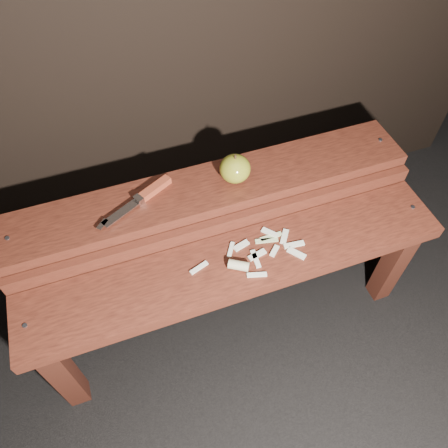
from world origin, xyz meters
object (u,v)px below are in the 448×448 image
object	(u,v)px
apple	(235,169)
knife	(147,194)
bench_rear_tier	(212,205)
bench_front_tier	(238,277)

from	to	relation	value
apple	knife	xyz separation A→B (m)	(-0.26, 0.02, -0.03)
bench_rear_tier	apple	xyz separation A→B (m)	(0.07, 0.00, 0.13)
bench_rear_tier	knife	distance (m)	0.21
bench_front_tier	bench_rear_tier	xyz separation A→B (m)	(0.00, 0.23, 0.06)
bench_front_tier	knife	distance (m)	0.35
apple	bench_front_tier	bearing A→B (deg)	-107.43
knife	apple	bearing A→B (deg)	-3.84
bench_front_tier	knife	size ratio (longest dim) A/B	5.16
apple	knife	distance (m)	0.26
bench_rear_tier	bench_front_tier	bearing A→B (deg)	-90.00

